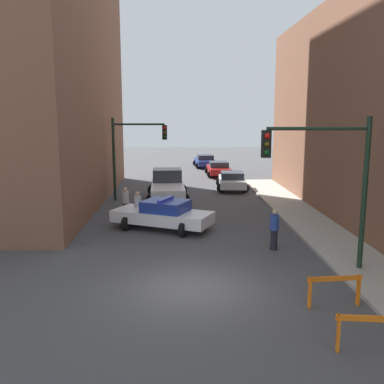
{
  "coord_description": "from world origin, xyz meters",
  "views": [
    {
      "loc": [
        -0.43,
        -12.71,
        5.35
      ],
      "look_at": [
        0.25,
        6.67,
        1.86
      ],
      "focal_mm": 40.0,
      "sensor_mm": 36.0,
      "label": 1
    }
  ],
  "objects_px": {
    "white_truck": "(167,186)",
    "parked_car_near": "(232,180)",
    "traffic_light_far": "(131,147)",
    "barrier_mid": "(335,286)",
    "parked_car_far": "(205,161)",
    "pedestrian_corner": "(126,202)",
    "pedestrian_sidewalk": "(274,229)",
    "barrier_front": "(371,327)",
    "pedestrian_crossing": "(138,207)",
    "parked_car_mid": "(219,169)",
    "traffic_light_near": "(332,171)",
    "police_car": "(163,214)"
  },
  "relations": [
    {
      "from": "white_truck",
      "to": "parked_car_near",
      "type": "bearing_deg",
      "value": 37.22
    },
    {
      "from": "traffic_light_far",
      "to": "barrier_mid",
      "type": "height_order",
      "value": "traffic_light_far"
    },
    {
      "from": "parked_car_near",
      "to": "parked_car_far",
      "type": "distance_m",
      "value": 13.67
    },
    {
      "from": "pedestrian_corner",
      "to": "pedestrian_sidewalk",
      "type": "distance_m",
      "value": 8.61
    },
    {
      "from": "barrier_front",
      "to": "pedestrian_crossing",
      "type": "bearing_deg",
      "value": 118.0
    },
    {
      "from": "barrier_mid",
      "to": "parked_car_mid",
      "type": "bearing_deg",
      "value": 91.57
    },
    {
      "from": "pedestrian_crossing",
      "to": "pedestrian_corner",
      "type": "bearing_deg",
      "value": -160.12
    },
    {
      "from": "parked_car_mid",
      "to": "pedestrian_crossing",
      "type": "height_order",
      "value": "pedestrian_crossing"
    },
    {
      "from": "parked_car_far",
      "to": "white_truck",
      "type": "bearing_deg",
      "value": -105.03
    },
    {
      "from": "traffic_light_near",
      "to": "pedestrian_corner",
      "type": "height_order",
      "value": "traffic_light_near"
    },
    {
      "from": "traffic_light_far",
      "to": "white_truck",
      "type": "xyz_separation_m",
      "value": [
        2.25,
        -0.02,
        -2.49
      ]
    },
    {
      "from": "traffic_light_near",
      "to": "white_truck",
      "type": "relative_size",
      "value": 0.95
    },
    {
      "from": "traffic_light_far",
      "to": "traffic_light_near",
      "type": "bearing_deg",
      "value": -58.15
    },
    {
      "from": "parked_car_mid",
      "to": "barrier_mid",
      "type": "distance_m",
      "value": 26.48
    },
    {
      "from": "white_truck",
      "to": "parked_car_far",
      "type": "relative_size",
      "value": 1.24
    },
    {
      "from": "white_truck",
      "to": "pedestrian_corner",
      "type": "relative_size",
      "value": 3.29
    },
    {
      "from": "police_car",
      "to": "pedestrian_corner",
      "type": "bearing_deg",
      "value": 66.95
    },
    {
      "from": "barrier_front",
      "to": "barrier_mid",
      "type": "relative_size",
      "value": 1.0
    },
    {
      "from": "traffic_light_near",
      "to": "pedestrian_corner",
      "type": "xyz_separation_m",
      "value": [
        -7.87,
        8.02,
        -2.67
      ]
    },
    {
      "from": "pedestrian_crossing",
      "to": "barrier_mid",
      "type": "distance_m",
      "value": 11.45
    },
    {
      "from": "pedestrian_sidewalk",
      "to": "parked_car_mid",
      "type": "bearing_deg",
      "value": -172.02
    },
    {
      "from": "traffic_light_near",
      "to": "parked_car_mid",
      "type": "xyz_separation_m",
      "value": [
        -1.47,
        23.71,
        -2.86
      ]
    },
    {
      "from": "parked_car_mid",
      "to": "parked_car_far",
      "type": "height_order",
      "value": "same"
    },
    {
      "from": "traffic_light_near",
      "to": "pedestrian_sidewalk",
      "type": "relative_size",
      "value": 3.13
    },
    {
      "from": "barrier_front",
      "to": "parked_car_far",
      "type": "bearing_deg",
      "value": 92.39
    },
    {
      "from": "pedestrian_crossing",
      "to": "traffic_light_near",
      "type": "bearing_deg",
      "value": 35.89
    },
    {
      "from": "traffic_light_far",
      "to": "parked_car_mid",
      "type": "distance_m",
      "value": 12.91
    },
    {
      "from": "white_truck",
      "to": "parked_car_far",
      "type": "distance_m",
      "value": 17.75
    },
    {
      "from": "traffic_light_near",
      "to": "traffic_light_far",
      "type": "height_order",
      "value": "traffic_light_near"
    },
    {
      "from": "pedestrian_corner",
      "to": "barrier_front",
      "type": "height_order",
      "value": "pedestrian_corner"
    },
    {
      "from": "parked_car_far",
      "to": "barrier_mid",
      "type": "relative_size",
      "value": 2.76
    },
    {
      "from": "police_car",
      "to": "barrier_mid",
      "type": "xyz_separation_m",
      "value": [
        5.1,
        -8.55,
        -0.11
      ]
    },
    {
      "from": "traffic_light_far",
      "to": "pedestrian_corner",
      "type": "distance_m",
      "value": 5.53
    },
    {
      "from": "white_truck",
      "to": "pedestrian_corner",
      "type": "height_order",
      "value": "white_truck"
    },
    {
      "from": "parked_car_near",
      "to": "pedestrian_crossing",
      "type": "distance_m",
      "value": 11.57
    },
    {
      "from": "traffic_light_near",
      "to": "police_car",
      "type": "height_order",
      "value": "traffic_light_near"
    },
    {
      "from": "white_truck",
      "to": "police_car",
      "type": "bearing_deg",
      "value": -92.52
    },
    {
      "from": "traffic_light_near",
      "to": "pedestrian_sidewalk",
      "type": "xyz_separation_m",
      "value": [
        -1.28,
        2.49,
        -2.67
      ]
    },
    {
      "from": "parked_car_mid",
      "to": "traffic_light_far",
      "type": "bearing_deg",
      "value": -122.15
    },
    {
      "from": "police_car",
      "to": "pedestrian_sidewalk",
      "type": "relative_size",
      "value": 3.04
    },
    {
      "from": "parked_car_far",
      "to": "police_car",
      "type": "bearing_deg",
      "value": -101.89
    },
    {
      "from": "parked_car_mid",
      "to": "pedestrian_corner",
      "type": "height_order",
      "value": "pedestrian_corner"
    },
    {
      "from": "police_car",
      "to": "parked_car_mid",
      "type": "xyz_separation_m",
      "value": [
        4.37,
        17.92,
        -0.05
      ]
    },
    {
      "from": "traffic_light_far",
      "to": "white_truck",
      "type": "bearing_deg",
      "value": -0.49
    },
    {
      "from": "parked_car_near",
      "to": "pedestrian_crossing",
      "type": "bearing_deg",
      "value": -116.96
    },
    {
      "from": "police_car",
      "to": "parked_car_mid",
      "type": "relative_size",
      "value": 1.17
    },
    {
      "from": "barrier_mid",
      "to": "barrier_front",
      "type": "bearing_deg",
      "value": -90.96
    },
    {
      "from": "traffic_light_near",
      "to": "white_truck",
      "type": "xyz_separation_m",
      "value": [
        -5.78,
        12.91,
        -2.62
      ]
    },
    {
      "from": "traffic_light_far",
      "to": "police_car",
      "type": "xyz_separation_m",
      "value": [
        2.19,
        -7.14,
        -2.67
      ]
    },
    {
      "from": "traffic_light_near",
      "to": "police_car",
      "type": "bearing_deg",
      "value": 135.27
    }
  ]
}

